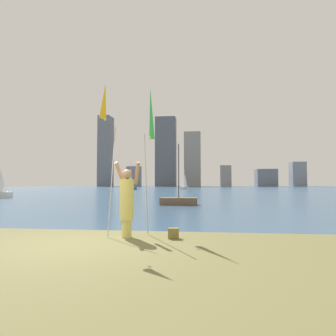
% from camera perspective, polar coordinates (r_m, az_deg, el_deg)
% --- Properties ---
extents(ground, '(120.00, 138.00, 0.12)m').
position_cam_1_polar(ground, '(57.39, 3.88, -4.25)').
color(ground, brown).
extents(person, '(0.70, 0.52, 1.91)m').
position_cam_1_polar(person, '(7.60, -7.87, -6.06)').
color(person, '#D8CC66').
rests_on(person, ground).
extents(kite_flag_left, '(0.16, 1.13, 3.80)m').
position_cam_1_polar(kite_flag_left, '(7.53, -12.05, 11.56)').
color(kite_flag_left, '#B2B2B7').
rests_on(kite_flag_left, ground).
extents(kite_flag_right, '(0.16, 1.20, 4.03)m').
position_cam_1_polar(kite_flag_right, '(8.52, -3.29, 9.91)').
color(kite_flag_right, '#B2B2B7').
rests_on(kite_flag_right, ground).
extents(bag, '(0.25, 0.18, 0.26)m').
position_cam_1_polar(bag, '(7.45, 1.06, -12.41)').
color(bag, olive).
rests_on(bag, ground).
extents(sailboat_1, '(2.29, 1.00, 3.78)m').
position_cam_1_polar(sailboat_1, '(18.38, 2.06, -6.31)').
color(sailboat_1, brown).
rests_on(sailboat_1, ground).
extents(sailboat_2, '(1.69, 2.06, 4.31)m').
position_cam_1_polar(sailboat_2, '(58.82, 3.22, -2.75)').
color(sailboat_2, silver).
rests_on(sailboat_2, ground).
extents(sailboat_5, '(1.99, 2.26, 5.11)m').
position_cam_1_polar(sailboat_5, '(58.10, -7.17, -2.28)').
color(sailboat_5, '#2D6084').
rests_on(sailboat_5, ground).
extents(skyline_tower_0, '(4.31, 6.59, 26.19)m').
position_cam_1_polar(skyline_tower_0, '(113.97, -11.86, 3.13)').
color(skyline_tower_0, slate).
rests_on(skyline_tower_0, ground).
extents(skyline_tower_1, '(5.09, 3.31, 7.39)m').
position_cam_1_polar(skyline_tower_1, '(110.90, -6.55, -1.61)').
color(skyline_tower_1, gray).
rests_on(skyline_tower_1, ground).
extents(skyline_tower_2, '(7.27, 5.54, 25.13)m').
position_cam_1_polar(skyline_tower_2, '(108.44, -0.41, 3.10)').
color(skyline_tower_2, '#565B66').
rests_on(skyline_tower_2, ground).
extents(skyline_tower_3, '(5.91, 5.35, 19.65)m').
position_cam_1_polar(skyline_tower_3, '(108.31, 4.72, 1.66)').
color(skyline_tower_3, gray).
rests_on(skyline_tower_3, ground).
extents(skyline_tower_4, '(3.86, 3.20, 7.55)m').
position_cam_1_polar(skyline_tower_4, '(108.55, 10.98, -1.51)').
color(skyline_tower_4, gray).
rests_on(skyline_tower_4, ground).
extents(skyline_tower_5, '(7.02, 7.07, 6.23)m').
position_cam_1_polar(skyline_tower_5, '(113.61, 18.25, -1.81)').
color(skyline_tower_5, slate).
rests_on(skyline_tower_5, ground).
extents(skyline_tower_6, '(4.75, 5.36, 8.78)m').
position_cam_1_polar(skyline_tower_6, '(116.55, 23.59, -1.11)').
color(skyline_tower_6, gray).
rests_on(skyline_tower_6, ground).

